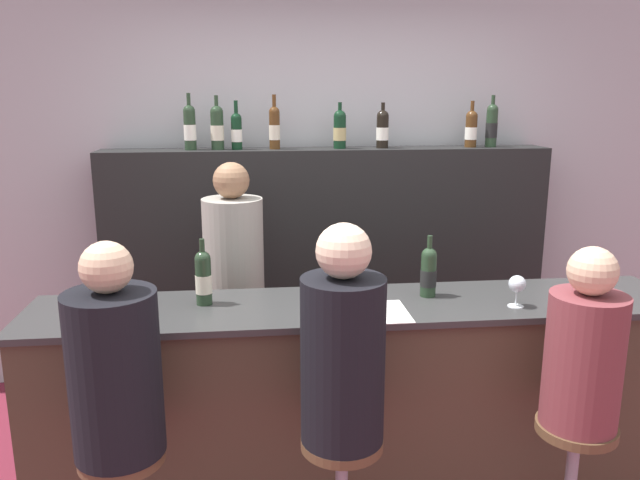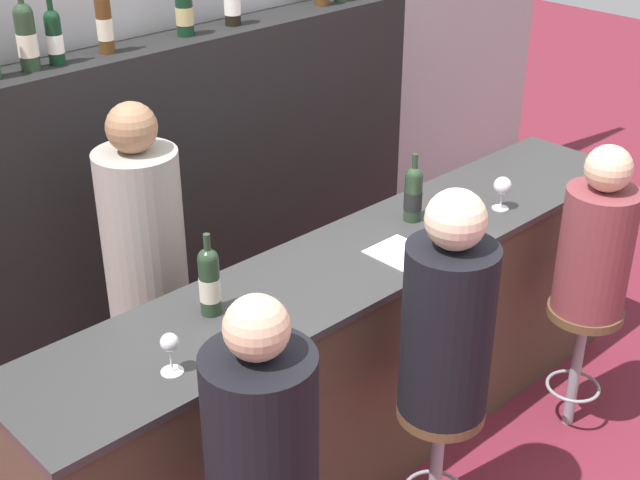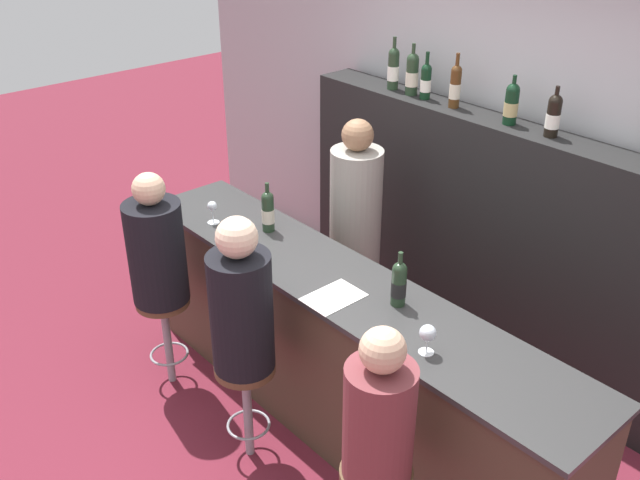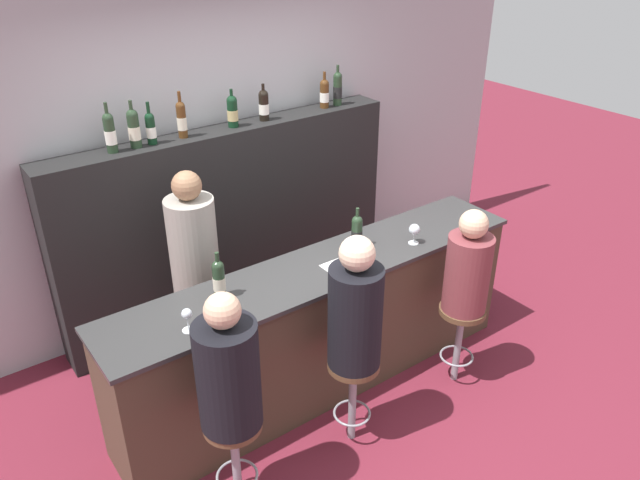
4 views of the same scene
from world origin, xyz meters
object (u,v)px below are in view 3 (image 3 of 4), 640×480
wine_bottle_counter_1 (399,283)px  wine_glass_0 (212,208)px  wine_bottle_backbar_5 (553,115)px  wine_bottle_backbar_1 (412,74)px  guest_seated_right (379,414)px  guest_seated_left (156,248)px  bar_stool_left (165,318)px  wine_bottle_backbar_0 (393,68)px  wine_glass_1 (428,334)px  wine_bottle_backbar_3 (455,86)px  wine_bottle_backbar_2 (426,81)px  wine_bottle_backbar_4 (511,104)px  bar_stool_middle (246,386)px  bartender (355,243)px  wine_bottle_counter_0 (268,211)px  guest_seated_middle (241,304)px

wine_bottle_counter_1 → wine_glass_0: bearing=-171.9°
wine_bottle_counter_1 → wine_bottle_backbar_5: 1.33m
wine_bottle_backbar_1 → guest_seated_right: size_ratio=0.44×
guest_seated_left → bar_stool_left: bearing=180.0°
wine_bottle_counter_1 → wine_bottle_backbar_0: wine_bottle_backbar_0 is taller
bar_stool_left → guest_seated_left: 0.50m
wine_bottle_counter_1 → wine_glass_1: wine_bottle_counter_1 is taller
wine_bottle_backbar_1 → wine_bottle_backbar_0: bearing=180.0°
wine_bottle_backbar_3 → wine_glass_1: (1.04, -1.38, -0.64)m
wine_bottle_backbar_1 → wine_glass_1: 2.06m
wine_bottle_backbar_2 → wine_bottle_backbar_4: 0.65m
bar_stool_middle → wine_bottle_backbar_0: bearing=111.3°
guest_seated_left → guest_seated_right: 1.82m
wine_glass_1 → guest_seated_left: 1.76m
wine_glass_0 → bar_stool_left: 0.74m
wine_bottle_counter_1 → bar_stool_middle: bearing=-129.7°
wine_bottle_backbar_4 → bar_stool_middle: (-0.24, -1.79, -1.24)m
bar_stool_left → bartender: size_ratio=0.40×
wine_bottle_counter_0 → bartender: bartender is taller
bar_stool_left → guest_seated_left: guest_seated_left is taller
wine_bottle_backbar_2 → wine_bottle_backbar_5: wine_bottle_backbar_2 is taller
wine_bottle_backbar_1 → bar_stool_middle: size_ratio=0.53×
bartender → guest_seated_left: bearing=-108.5°
wine_bottle_backbar_4 → guest_seated_middle: 1.94m
bar_stool_left → guest_seated_left: (0.00, 0.00, 0.50)m
guest_seated_left → guest_seated_right: bearing=0.0°
wine_bottle_backbar_1 → guest_seated_middle: 2.01m
wine_glass_0 → bartender: bearing=62.1°
wine_bottle_backbar_0 → bar_stool_middle: size_ratio=0.55×
wine_bottle_backbar_4 → wine_bottle_backbar_5: size_ratio=1.01×
wine_bottle_backbar_0 → guest_seated_right: size_ratio=0.46×
wine_bottle_backbar_2 → bar_stool_middle: (0.41, -1.79, -1.24)m
wine_bottle_backbar_2 → wine_bottle_backbar_4: (0.65, -0.00, 0.01)m
wine_bottle_counter_1 → wine_bottle_backbar_1: wine_bottle_backbar_1 is taller
wine_bottle_backbar_4 → wine_bottle_backbar_2: bearing=180.0°
wine_bottle_backbar_1 → bar_stool_middle: wine_bottle_backbar_1 is taller
wine_glass_1 → guest_seated_left: guest_seated_left is taller
wine_bottle_backbar_2 → guest_seated_left: (-0.43, -1.79, -0.74)m
wine_bottle_backbar_2 → wine_glass_1: size_ratio=2.03×
wine_bottle_backbar_0 → wine_bottle_backbar_2: bearing=0.0°
bar_stool_middle → guest_seated_middle: size_ratio=0.72×
wine_bottle_counter_1 → wine_bottle_backbar_1: 1.69m
wine_glass_1 → wine_bottle_backbar_0: bearing=138.6°
bar_stool_middle → bartender: bearing=109.8°
wine_bottle_counter_1 → wine_bottle_backbar_0: (-1.20, 1.18, 0.63)m
wine_bottle_counter_1 → guest_seated_right: 0.79m
wine_bottle_backbar_1 → wine_bottle_backbar_5: wine_bottle_backbar_1 is taller
wine_bottle_counter_0 → bar_stool_left: size_ratio=0.50×
wine_bottle_backbar_2 → wine_glass_0: (-0.45, -1.38, -0.62)m
wine_bottle_backbar_4 → wine_glass_0: bearing=-128.7°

